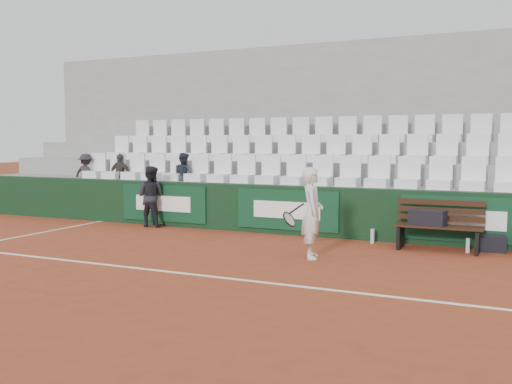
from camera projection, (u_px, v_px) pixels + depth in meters
The scene contains 20 objects.
ground at pixel (201, 276), 8.14m from camera, with size 80.00×80.00×0.00m, color brown.
court_baseline at pixel (201, 275), 8.14m from camera, with size 18.00×0.06×0.01m, color white.
back_barrier at pixel (302, 211), 11.68m from camera, with size 18.00×0.34×1.00m.
grandstand_tier_front at pixel (309, 207), 12.28m from camera, with size 18.00×0.95×1.00m, color gray.
grandstand_tier_mid at pixel (323, 193), 13.12m from camera, with size 18.00×0.95×1.45m, color gray.
grandstand_tier_back at pixel (335, 181), 13.96m from camera, with size 18.00×0.95×1.90m, color gray.
grandstand_rear_wall at pixel (343, 130), 14.41m from camera, with size 18.00×0.30×4.40m, color gray.
seat_row_front at pixel (307, 170), 12.05m from camera, with size 11.90×0.44×0.63m, color white.
seat_row_mid at pixel (321, 148), 12.87m from camera, with size 11.90×0.44×0.63m, color white.
seat_row_back at pixel (334, 129), 13.69m from camera, with size 11.90×0.44×0.63m, color silver.
bench_left at pixel (438, 238), 9.98m from camera, with size 1.50×0.56×0.45m, color black.
sports_bag_left at pixel (427, 218), 9.98m from camera, with size 0.62×0.27×0.27m, color black.
sports_bag_ground at pixel (491, 243), 9.92m from camera, with size 0.48×0.29×0.29m, color black.
water_bottle_near at pixel (372, 236), 10.71m from camera, with size 0.08×0.08×0.28m, color #AFBFC6.
water_bottle_far at pixel (468, 246), 9.80m from camera, with size 0.07×0.07×0.26m, color silver.
tennis_player at pixel (312, 213), 9.31m from camera, with size 0.76×0.64×1.50m.
ball_kid at pixel (151, 196), 12.83m from camera, with size 0.66×0.52×1.37m, color black.
spectator_a at pixel (86, 157), 14.58m from camera, with size 0.68×0.39×1.06m, color black.
spectator_b at pixel (120, 157), 14.12m from camera, with size 0.63×0.26×1.07m, color #36302B.
spectator_c at pixel (184, 157), 13.35m from camera, with size 0.54×0.42×1.10m, color #212732.
Camera 1 is at (4.07, -6.94, 1.90)m, focal length 40.00 mm.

